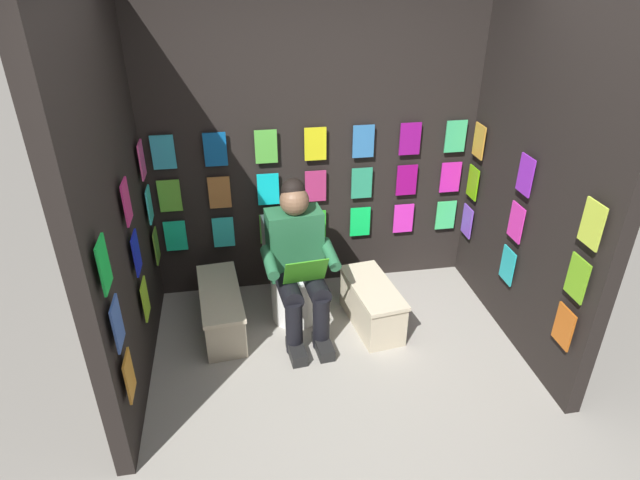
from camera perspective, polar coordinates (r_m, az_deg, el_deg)
ground_plane at (r=3.39m, az=4.67°, el=-20.84°), size 30.00×30.00×0.00m
display_wall_back at (r=4.24m, az=-0.68°, el=10.06°), size 2.72×0.14×2.45m
display_wall_left at (r=3.85m, az=22.21°, el=5.97°), size 0.14×1.80×2.45m
display_wall_right at (r=3.39m, az=-21.35°, el=3.09°), size 0.14×1.80×2.45m
toilet at (r=4.18m, az=-2.92°, el=-3.91°), size 0.43×0.57×0.77m
person_reading at (r=3.84m, az=-2.33°, el=-2.25°), size 0.55×0.71×1.19m
comic_longbox_near at (r=4.13m, az=5.59°, el=-6.92°), size 0.39×0.73×0.35m
comic_longbox_far at (r=4.14m, az=-10.54°, el=-7.35°), size 0.37×0.84×0.34m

